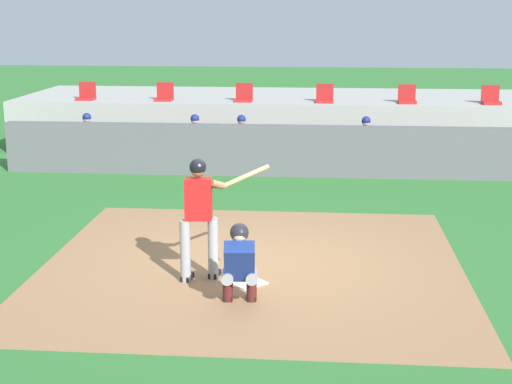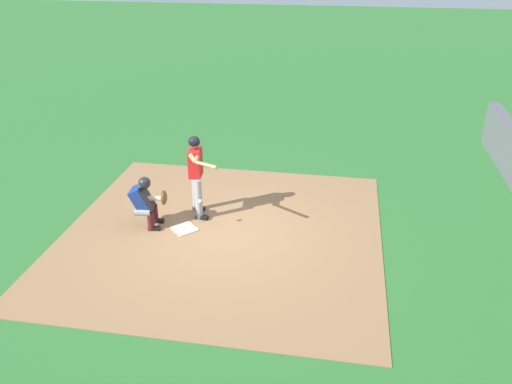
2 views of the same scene
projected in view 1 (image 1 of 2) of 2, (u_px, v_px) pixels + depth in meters
ground_plane at (252, 266)px, 11.81m from camera, size 80.00×80.00×0.00m
dirt_infield at (252, 265)px, 11.81m from camera, size 6.40×6.40×0.01m
home_plate at (247, 282)px, 11.03m from camera, size 0.62×0.62×0.02m
batter_at_plate at (201, 211)px, 10.96m from camera, size 1.23×0.89×1.80m
catcher_crouched at (239, 261)px, 10.14m from camera, size 0.52×1.50×1.13m
dugout_wall at (277, 151)px, 17.96m from camera, size 13.00×0.30×1.20m
dugout_bench at (280, 158)px, 19.02m from camera, size 11.80×0.44×0.45m
dugout_player_0 at (86, 139)px, 19.17m from camera, size 0.49×0.70×1.30m
dugout_player_1 at (194, 140)px, 18.94m from camera, size 0.49×0.70×1.30m
dugout_player_2 at (241, 141)px, 18.84m from camera, size 0.49×0.70×1.30m
dugout_player_3 at (366, 143)px, 18.59m from camera, size 0.49×0.70×1.30m
stands_platform at (287, 120)px, 22.20m from camera, size 15.00×4.40×1.40m
stadium_seat_0 at (86, 95)px, 20.99m from camera, size 0.46×0.46×0.48m
stadium_seat_1 at (164, 96)px, 20.80m from camera, size 0.46×0.46×0.48m
stadium_seat_2 at (244, 96)px, 20.62m from camera, size 0.46×0.46×0.48m
stadium_seat_3 at (325, 97)px, 20.44m from camera, size 0.46×0.46×0.48m
stadium_seat_4 at (407, 98)px, 20.26m from camera, size 0.46×0.46×0.48m
stadium_seat_5 at (491, 99)px, 20.07m from camera, size 0.46×0.46×0.48m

